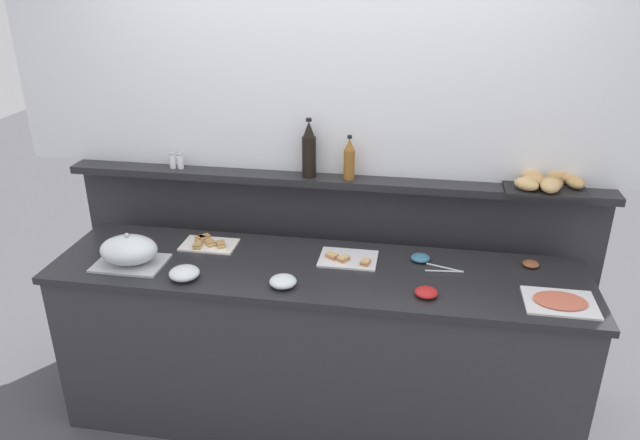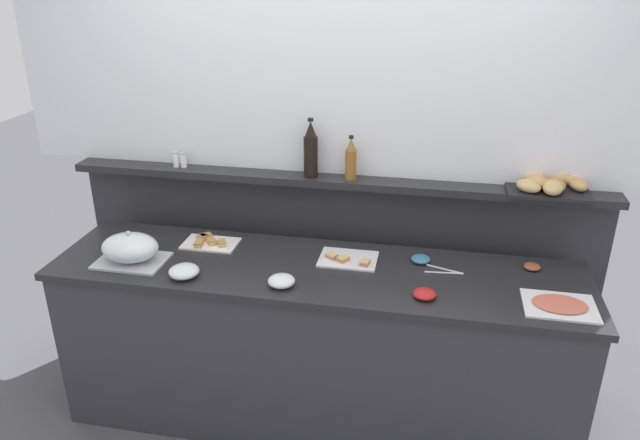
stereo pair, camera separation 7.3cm
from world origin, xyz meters
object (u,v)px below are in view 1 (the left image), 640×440
(condiment_bowl_cream, at_px, (426,292))
(vinegar_bottle_amber, at_px, (349,160))
(pepper_shaker, at_px, (180,161))
(cold_cuts_platter, at_px, (560,302))
(sandwich_platter_side, at_px, (348,259))
(serving_cloche, at_px, (129,251))
(glass_bowl_large, at_px, (184,274))
(glass_bowl_medium, at_px, (283,282))
(salt_shaker, at_px, (173,161))
(condiment_bowl_teal, at_px, (531,264))
(bread_basket, at_px, (546,182))
(sandwich_platter_rear, at_px, (208,244))
(serving_tongs, at_px, (445,270))
(wine_bottle_dark, at_px, (309,151))
(condiment_bowl_dark, at_px, (420,258))

(condiment_bowl_cream, bearing_deg, vinegar_bottle_amber, 125.99)
(pepper_shaker, bearing_deg, cold_cuts_platter, -16.29)
(sandwich_platter_side, relative_size, serving_cloche, 0.85)
(sandwich_platter_side, xyz_separation_m, glass_bowl_large, (-0.74, -0.31, 0.02))
(glass_bowl_medium, bearing_deg, salt_shaker, 140.48)
(condiment_bowl_teal, bearing_deg, bread_basket, 75.32)
(glass_bowl_medium, bearing_deg, condiment_bowl_cream, 2.08)
(sandwich_platter_side, bearing_deg, salt_shaker, 162.58)
(condiment_bowl_teal, bearing_deg, sandwich_platter_side, -174.35)
(serving_cloche, bearing_deg, sandwich_platter_side, 11.89)
(condiment_bowl_cream, relative_size, vinegar_bottle_amber, 0.44)
(sandwich_platter_rear, height_order, salt_shaker, salt_shaker)
(serving_tongs, distance_m, vinegar_bottle_amber, 0.75)
(sandwich_platter_side, relative_size, bread_basket, 0.72)
(glass_bowl_large, relative_size, wine_bottle_dark, 0.46)
(condiment_bowl_teal, xyz_separation_m, wine_bottle_dark, (-1.15, 0.22, 0.45))
(serving_tongs, xyz_separation_m, bread_basket, (0.48, 0.35, 0.36))
(sandwich_platter_rear, distance_m, wine_bottle_dark, 0.72)
(glass_bowl_medium, xyz_separation_m, serving_tongs, (0.74, 0.28, -0.02))
(condiment_bowl_teal, bearing_deg, condiment_bowl_cream, -143.69)
(wine_bottle_dark, bearing_deg, cold_cuts_platter, -24.62)
(cold_cuts_platter, relative_size, serving_tongs, 1.66)
(condiment_bowl_dark, bearing_deg, sandwich_platter_side, -171.01)
(serving_cloche, height_order, bread_basket, bread_basket)
(serving_cloche, distance_m, vinegar_bottle_amber, 1.20)
(sandwich_platter_rear, height_order, condiment_bowl_teal, sandwich_platter_rear)
(sandwich_platter_rear, bearing_deg, salt_shaker, 134.76)
(sandwich_platter_rear, distance_m, glass_bowl_medium, 0.60)
(cold_cuts_platter, distance_m, salt_shaker, 2.10)
(sandwich_platter_side, relative_size, salt_shaker, 3.32)
(sandwich_platter_rear, bearing_deg, sandwich_platter_side, -3.22)
(sandwich_platter_side, relative_size, condiment_bowl_dark, 3.03)
(sandwich_platter_rear, xyz_separation_m, condiment_bowl_teal, (1.64, 0.05, 0.00))
(cold_cuts_platter, height_order, glass_bowl_large, glass_bowl_large)
(glass_bowl_medium, bearing_deg, wine_bottle_dark, 89.16)
(wine_bottle_dark, bearing_deg, condiment_bowl_teal, -11.04)
(condiment_bowl_cream, relative_size, wine_bottle_dark, 0.33)
(serving_tongs, bearing_deg, condiment_bowl_teal, 15.37)
(pepper_shaker, bearing_deg, wine_bottle_dark, -0.66)
(serving_cloche, bearing_deg, condiment_bowl_dark, 11.16)
(condiment_bowl_cream, height_order, salt_shaker, salt_shaker)
(serving_cloche, xyz_separation_m, condiment_bowl_cream, (1.45, -0.06, -0.05))
(serving_tongs, height_order, vinegar_bottle_amber, vinegar_bottle_amber)
(condiment_bowl_cream, xyz_separation_m, vinegar_bottle_amber, (-0.43, 0.59, 0.41))
(condiment_bowl_teal, height_order, pepper_shaker, pepper_shaker)
(salt_shaker, bearing_deg, wine_bottle_dark, -0.62)
(condiment_bowl_cream, bearing_deg, serving_cloche, 177.64)
(cold_cuts_platter, xyz_separation_m, condiment_bowl_cream, (-0.58, -0.03, 0.01))
(condiment_bowl_teal, xyz_separation_m, salt_shaker, (-1.92, 0.23, 0.35))
(vinegar_bottle_amber, bearing_deg, pepper_shaker, 179.41)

